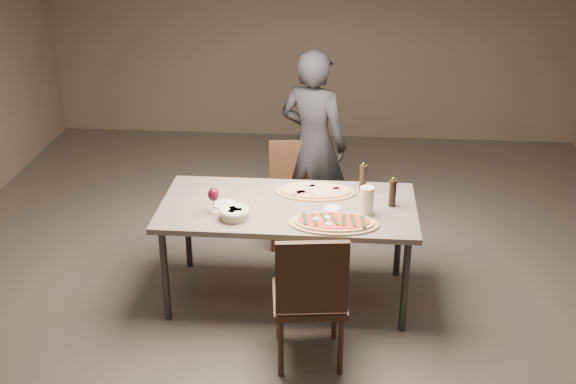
# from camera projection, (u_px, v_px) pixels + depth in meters

# --- Properties ---
(room) EXTENTS (7.00, 7.00, 7.00)m
(room) POSITION_uv_depth(u_px,v_px,m) (288.00, 117.00, 4.81)
(room) COLOR #605A53
(room) RESTS_ON ground
(dining_table) EXTENTS (1.80, 0.90, 0.75)m
(dining_table) POSITION_uv_depth(u_px,v_px,m) (288.00, 212.00, 5.10)
(dining_table) COLOR slate
(dining_table) RESTS_ON ground
(zucchini_pizza) EXTENTS (0.60, 0.33, 0.05)m
(zucchini_pizza) POSITION_uv_depth(u_px,v_px,m) (334.00, 223.00, 4.79)
(zucchini_pizza) COLOR tan
(zucchini_pizza) RESTS_ON dining_table
(ham_pizza) EXTENTS (0.58, 0.32, 0.04)m
(ham_pizza) POSITION_uv_depth(u_px,v_px,m) (315.00, 191.00, 5.25)
(ham_pizza) COLOR tan
(ham_pizza) RESTS_ON dining_table
(bread_basket) EXTENTS (0.21, 0.21, 0.08)m
(bread_basket) POSITION_uv_depth(u_px,v_px,m) (234.00, 213.00, 4.86)
(bread_basket) COLOR beige
(bread_basket) RESTS_ON dining_table
(oil_dish) EXTENTS (0.12, 0.12, 0.01)m
(oil_dish) POSITION_uv_depth(u_px,v_px,m) (332.00, 209.00, 5.00)
(oil_dish) COLOR white
(oil_dish) RESTS_ON dining_table
(pepper_mill_left) EXTENTS (0.06, 0.06, 0.22)m
(pepper_mill_left) POSITION_uv_depth(u_px,v_px,m) (393.00, 193.00, 5.02)
(pepper_mill_left) COLOR black
(pepper_mill_left) RESTS_ON dining_table
(pepper_mill_right) EXTENTS (0.06, 0.06, 0.22)m
(pepper_mill_right) POSITION_uv_depth(u_px,v_px,m) (363.00, 178.00, 5.25)
(pepper_mill_right) COLOR black
(pepper_mill_right) RESTS_ON dining_table
(carafe) EXTENTS (0.10, 0.10, 0.20)m
(carafe) POSITION_uv_depth(u_px,v_px,m) (367.00, 201.00, 4.90)
(carafe) COLOR silver
(carafe) RESTS_ON dining_table
(wine_glass) EXTENTS (0.08, 0.08, 0.18)m
(wine_glass) POSITION_uv_depth(u_px,v_px,m) (213.00, 195.00, 4.93)
(wine_glass) COLOR silver
(wine_glass) RESTS_ON dining_table
(side_plate) EXTENTS (0.16, 0.16, 0.01)m
(side_plate) POSITION_uv_depth(u_px,v_px,m) (225.00, 204.00, 5.07)
(side_plate) COLOR white
(side_plate) RESTS_ON dining_table
(chair_near) EXTENTS (0.51, 0.51, 0.96)m
(chair_near) POSITION_uv_depth(u_px,v_px,m) (310.00, 294.00, 4.42)
(chair_near) COLOR #42291B
(chair_near) RESTS_ON ground
(chair_far) EXTENTS (0.44, 0.44, 0.85)m
(chair_far) POSITION_uv_depth(u_px,v_px,m) (292.00, 187.00, 6.02)
(chair_far) COLOR #42291B
(chair_far) RESTS_ON ground
(diner) EXTENTS (0.69, 0.59, 1.61)m
(diner) POSITION_uv_depth(u_px,v_px,m) (313.00, 144.00, 6.01)
(diner) COLOR black
(diner) RESTS_ON ground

